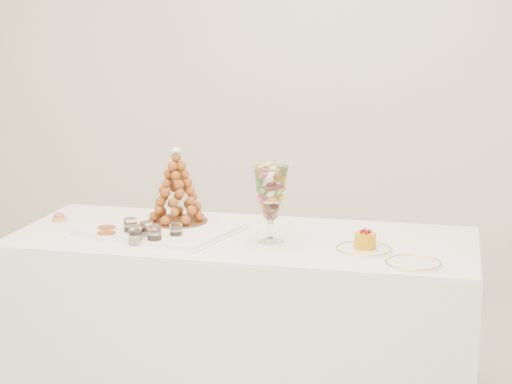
# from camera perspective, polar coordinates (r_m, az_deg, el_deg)

# --- Properties ---
(buffet_table) EXTENTS (1.94, 0.78, 0.74)m
(buffet_table) POSITION_cam_1_polar(r_m,az_deg,el_deg) (3.69, -0.89, -8.47)
(buffet_table) COLOR white
(buffet_table) RESTS_ON ground
(lace_tray) EXTENTS (0.68, 0.58, 0.02)m
(lace_tray) POSITION_cam_1_polar(r_m,az_deg,el_deg) (3.68, -6.35, -2.46)
(lace_tray) COLOR white
(lace_tray) RESTS_ON buffet_table
(macaron_vase) EXTENTS (0.14, 0.14, 0.31)m
(macaron_vase) POSITION_cam_1_polar(r_m,az_deg,el_deg) (3.45, 0.98, -0.07)
(macaron_vase) COLOR white
(macaron_vase) RESTS_ON buffet_table
(cake_plate) EXTENTS (0.23, 0.23, 0.01)m
(cake_plate) POSITION_cam_1_polar(r_m,az_deg,el_deg) (3.39, 7.19, -3.84)
(cake_plate) COLOR white
(cake_plate) RESTS_ON buffet_table
(spare_plate) EXTENTS (0.21, 0.21, 0.01)m
(spare_plate) POSITION_cam_1_polar(r_m,az_deg,el_deg) (3.24, 10.43, -4.72)
(spare_plate) COLOR white
(spare_plate) RESTS_ON buffet_table
(pink_tart) EXTENTS (0.06, 0.06, 0.04)m
(pink_tart) POSITION_cam_1_polar(r_m,az_deg,el_deg) (3.93, -12.98, -1.66)
(pink_tart) COLOR tan
(pink_tart) RESTS_ON buffet_table
(verrine_a) EXTENTS (0.07, 0.07, 0.08)m
(verrine_a) POSITION_cam_1_polar(r_m,az_deg,el_deg) (3.61, -8.37, -2.34)
(verrine_a) COLOR white
(verrine_a) RESTS_ON buffet_table
(verrine_b) EXTENTS (0.06, 0.06, 0.08)m
(verrine_b) POSITION_cam_1_polar(r_m,az_deg,el_deg) (3.54, -7.32, -2.60)
(verrine_b) COLOR white
(verrine_b) RESTS_ON buffet_table
(verrine_c) EXTENTS (0.06, 0.06, 0.07)m
(verrine_c) POSITION_cam_1_polar(r_m,az_deg,el_deg) (3.53, -5.36, -2.65)
(verrine_c) COLOR white
(verrine_c) RESTS_ON buffet_table
(verrine_d) EXTENTS (0.07, 0.07, 0.08)m
(verrine_d) POSITION_cam_1_polar(r_m,az_deg,el_deg) (3.48, -8.04, -2.86)
(verrine_d) COLOR white
(verrine_d) RESTS_ON buffet_table
(verrine_e) EXTENTS (0.06, 0.06, 0.08)m
(verrine_e) POSITION_cam_1_polar(r_m,az_deg,el_deg) (3.47, -6.78, -2.87)
(verrine_e) COLOR white
(verrine_e) RESTS_ON buffet_table
(ramekin_back) EXTENTS (0.09, 0.09, 0.03)m
(ramekin_back) POSITION_cam_1_polar(r_m,az_deg,el_deg) (3.67, -9.92, -2.56)
(ramekin_back) COLOR white
(ramekin_back) RESTS_ON buffet_table
(ramekin_front) EXTENTS (0.09, 0.09, 0.03)m
(ramekin_front) POSITION_cam_1_polar(r_m,az_deg,el_deg) (3.58, -9.93, -2.93)
(ramekin_front) COLOR white
(ramekin_front) RESTS_ON buffet_table
(croquembouche) EXTENTS (0.26, 0.26, 0.33)m
(croquembouche) POSITION_cam_1_polar(r_m,az_deg,el_deg) (3.72, -5.31, 0.42)
(croquembouche) COLOR brown
(croquembouche) RESTS_ON lace_tray
(mousse_cake) EXTENTS (0.09, 0.09, 0.08)m
(mousse_cake) POSITION_cam_1_polar(r_m,az_deg,el_deg) (3.38, 7.29, -3.22)
(mousse_cake) COLOR #CF9109
(mousse_cake) RESTS_ON cake_plate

